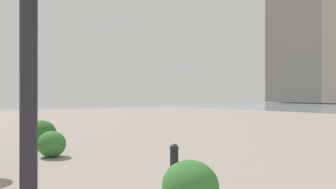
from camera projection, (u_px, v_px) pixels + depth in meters
The scene contains 5 objects.
building_highrise at pixel (311, 38), 72.48m from camera, with size 13.75×13.02×27.37m.
bollard_mid at pixel (174, 174), 4.87m from camera, with size 0.13×0.13×0.89m.
shrub_low at pixel (52, 144), 8.70m from camera, with size 0.78×0.70×0.66m.
shrub_round at pixel (190, 186), 4.64m from camera, with size 0.82×0.74×0.70m.
shrub_tall at pixel (41, 134), 10.27m from camera, with size 0.96×0.87×0.82m.
Camera 1 is at (0.43, 2.14, 1.59)m, focal length 36.46 mm.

